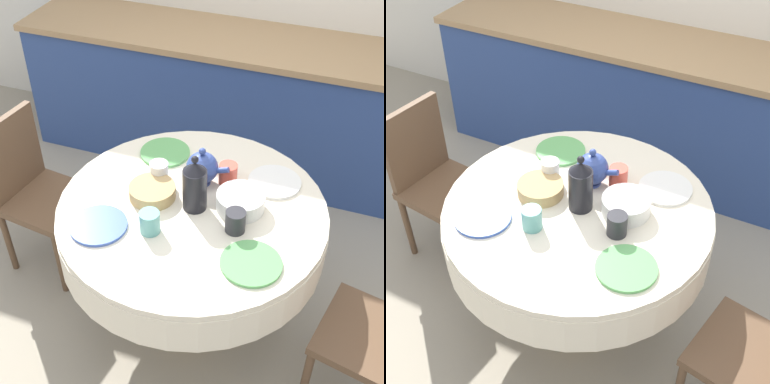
# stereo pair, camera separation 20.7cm
# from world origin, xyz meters

# --- Properties ---
(ground_plane) EXTENTS (12.00, 12.00, 0.00)m
(ground_plane) POSITION_xyz_m (0.00, 0.00, 0.00)
(ground_plane) COLOR #9E937F
(kitchen_counter) EXTENTS (3.24, 0.64, 0.91)m
(kitchen_counter) POSITION_xyz_m (0.00, 1.39, 0.46)
(kitchen_counter) COLOR #2D4784
(kitchen_counter) RESTS_ON ground_plane
(dining_table) EXTENTS (1.19, 1.19, 0.75)m
(dining_table) POSITION_xyz_m (0.00, 0.00, 0.62)
(dining_table) COLOR tan
(dining_table) RESTS_ON ground_plane
(chair_left) EXTENTS (0.47, 0.47, 0.89)m
(chair_left) POSITION_xyz_m (0.91, -0.19, 0.50)
(chair_left) COLOR brown
(chair_left) RESTS_ON ground_plane
(chair_right) EXTENTS (0.44, 0.44, 0.89)m
(chair_right) POSITION_xyz_m (-0.93, 0.11, 0.50)
(chair_right) COLOR brown
(chair_right) RESTS_ON ground_plane
(plate_near_left) EXTENTS (0.24, 0.24, 0.01)m
(plate_near_left) POSITION_xyz_m (-0.32, -0.26, 0.75)
(plate_near_left) COLOR #3856AD
(plate_near_left) RESTS_ON dining_table
(cup_near_left) EXTENTS (0.08, 0.08, 0.10)m
(cup_near_left) POSITION_xyz_m (-0.11, -0.20, 0.80)
(cup_near_left) COLOR #5BA39E
(cup_near_left) RESTS_ON dining_table
(plate_near_right) EXTENTS (0.24, 0.24, 0.01)m
(plate_near_right) POSITION_xyz_m (0.33, -0.24, 0.75)
(plate_near_right) COLOR #5BA85B
(plate_near_right) RESTS_ON dining_table
(cup_near_right) EXTENTS (0.08, 0.08, 0.10)m
(cup_near_right) POSITION_xyz_m (0.22, -0.08, 0.80)
(cup_near_right) COLOR #28282D
(cup_near_right) RESTS_ON dining_table
(plate_far_left) EXTENTS (0.24, 0.24, 0.01)m
(plate_far_left) POSITION_xyz_m (-0.26, 0.32, 0.75)
(plate_far_left) COLOR #5BA85B
(plate_far_left) RESTS_ON dining_table
(cup_far_left) EXTENTS (0.08, 0.08, 0.10)m
(cup_far_left) POSITION_xyz_m (-0.20, 0.11, 0.80)
(cup_far_left) COLOR white
(cup_far_left) RESTS_ON dining_table
(plate_far_right) EXTENTS (0.24, 0.24, 0.01)m
(plate_far_right) POSITION_xyz_m (0.30, 0.28, 0.75)
(plate_far_right) COLOR white
(plate_far_right) RESTS_ON dining_table
(cup_far_right) EXTENTS (0.08, 0.08, 0.10)m
(cup_far_right) POSITION_xyz_m (0.10, 0.21, 0.80)
(cup_far_right) COLOR #CC4C3D
(cup_far_right) RESTS_ON dining_table
(coffee_carafe) EXTENTS (0.10, 0.10, 0.27)m
(coffee_carafe) POSITION_xyz_m (0.01, 0.00, 0.86)
(coffee_carafe) COLOR black
(coffee_carafe) RESTS_ON dining_table
(teapot) EXTENTS (0.20, 0.15, 0.19)m
(teapot) POSITION_xyz_m (-0.01, 0.17, 0.83)
(teapot) COLOR #33478E
(teapot) RESTS_ON dining_table
(bread_basket) EXTENTS (0.21, 0.21, 0.06)m
(bread_basket) POSITION_xyz_m (-0.19, -0.00, 0.77)
(bread_basket) COLOR tan
(bread_basket) RESTS_ON dining_table
(fruit_bowl) EXTENTS (0.21, 0.21, 0.08)m
(fruit_bowl) POSITION_xyz_m (0.20, 0.06, 0.78)
(fruit_bowl) COLOR silver
(fruit_bowl) RESTS_ON dining_table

